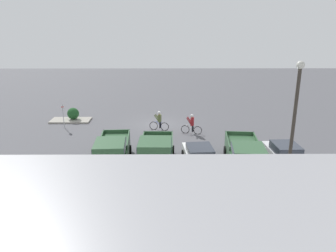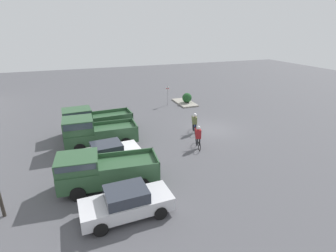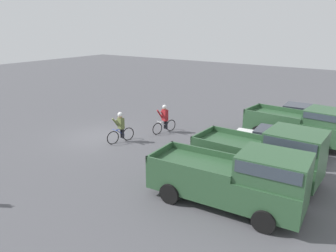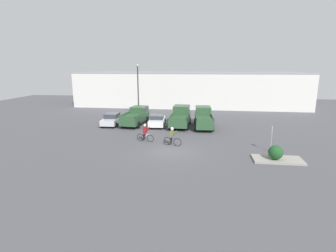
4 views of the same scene
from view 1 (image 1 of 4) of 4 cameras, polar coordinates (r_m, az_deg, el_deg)
ground_plane at (r=30.37m, az=-1.70°, el=0.30°), size 80.00×80.00×0.00m
sedan_0 at (r=22.77m, az=19.72°, el=-4.76°), size 2.04×4.38×1.47m
pickup_truck_0 at (r=21.11m, az=13.26°, el=-4.88°), size 2.62×5.57×2.07m
sedan_1 at (r=21.38m, az=5.54°, el=-5.30°), size 2.21×4.39×1.37m
pickup_truck_1 at (r=20.60m, az=-2.10°, el=-4.62°), size 2.40×5.26×2.34m
pickup_truck_2 at (r=21.02m, az=-9.65°, el=-4.53°), size 2.39×5.62×2.27m
cyclist_0 at (r=28.47m, az=-1.53°, el=1.00°), size 1.71×0.58×1.74m
cyclist_1 at (r=27.58m, az=4.17°, el=0.37°), size 1.75×0.59×1.74m
fire_lane_sign at (r=30.38m, az=-17.81°, el=2.14°), size 0.12×0.29×2.25m
lamppost at (r=16.05m, az=20.92°, el=-0.52°), size 0.36×0.36×7.39m
curb_island at (r=32.72m, az=-16.57°, el=0.96°), size 3.72×1.86×0.15m
shrub at (r=32.65m, az=-16.19°, el=2.10°), size 1.10×1.10×1.10m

